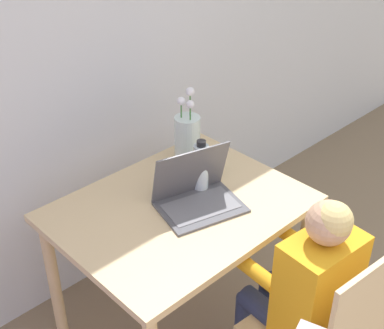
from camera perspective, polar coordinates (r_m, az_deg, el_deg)
The scene contains 6 objects.
wall_back at distance 2.41m, azimuth -10.58°, elevation 13.14°, with size 6.40×0.05×2.50m.
dining_table at distance 2.19m, azimuth -1.26°, elevation -6.67°, with size 0.96×0.74×0.75m.
person_seated at distance 2.00m, azimuth 11.89°, elevation -12.61°, with size 0.33×0.44×1.03m.
laptop at distance 2.10m, azimuth 0.48°, elevation -3.00°, with size 0.37×0.31×0.23m.
flower_vase at distance 2.35m, azimuth -0.50°, elevation 2.91°, with size 0.11×0.11×0.35m.
water_bottle at distance 2.16m, azimuth 0.97°, elevation -0.28°, with size 0.06×0.06×0.23m.
Camera 1 is at (-1.24, 0.30, 2.00)m, focal length 50.00 mm.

